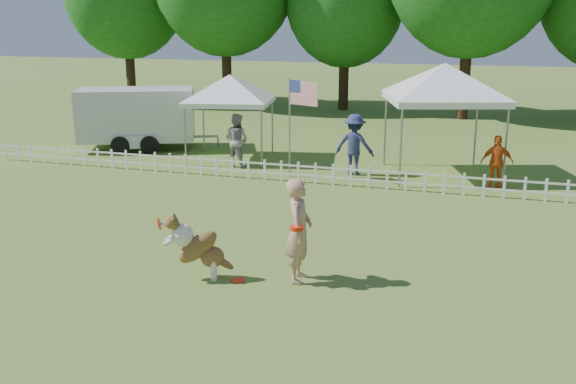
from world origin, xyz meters
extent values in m
plane|color=#506E22|center=(0.00, 0.00, 0.00)|extent=(120.00, 120.00, 0.00)
imported|color=tan|center=(1.29, 0.26, 0.92)|extent=(0.53, 0.72, 1.84)
cylinder|color=red|center=(0.27, -0.09, 0.01)|extent=(0.26, 0.26, 0.02)
imported|color=#96969B|center=(-3.17, 8.40, 0.83)|extent=(0.93, 0.79, 1.66)
imported|color=navy|center=(0.53, 8.46, 0.90)|extent=(1.23, 0.79, 1.79)
imported|color=#E35A1A|center=(4.54, 7.99, 0.73)|extent=(0.91, 0.50, 1.46)
camera|label=1|loc=(4.28, -9.78, 4.40)|focal=40.00mm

